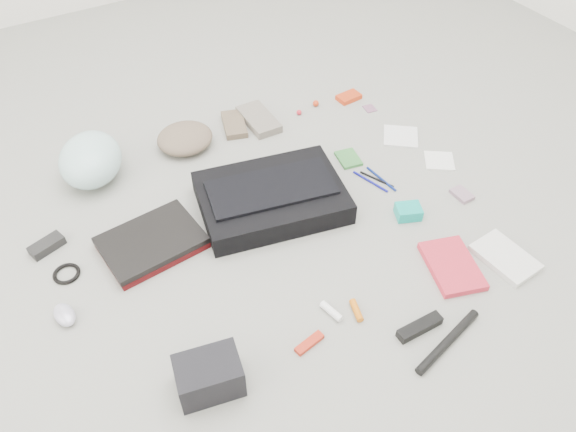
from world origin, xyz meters
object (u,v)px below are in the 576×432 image
messenger_bag (272,198)px  laptop (151,240)px  book_red (452,266)px  camera_bag (209,376)px  bike_helmet (90,160)px  accordion_wallet (408,212)px

messenger_bag → laptop: size_ratio=1.57×
laptop → book_red: bearing=-41.5°
camera_bag → messenger_bag: bearing=59.1°
laptop → book_red: laptop is taller
bike_helmet → camera_bag: bike_helmet is taller
camera_bag → accordion_wallet: camera_bag is taller
laptop → book_red: (0.79, -0.58, -0.02)m
accordion_wallet → camera_bag: bearing=-142.3°
messenger_bag → book_red: size_ratio=2.26×
laptop → camera_bag: camera_bag is taller
messenger_bag → camera_bag: size_ratio=2.91×
camera_bag → book_red: 0.84m
messenger_bag → accordion_wallet: 0.48m
bike_helmet → book_red: bearing=-25.4°
messenger_bag → camera_bag: (-0.48, -0.52, 0.01)m
messenger_bag → laptop: (-0.44, 0.03, -0.01)m
book_red → accordion_wallet: 0.26m
accordion_wallet → book_red: bearing=-74.1°
bike_helmet → accordion_wallet: size_ratio=3.27×
messenger_bag → bike_helmet: size_ratio=1.78×
messenger_bag → book_red: 0.65m
book_red → accordion_wallet: (0.03, 0.26, 0.01)m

